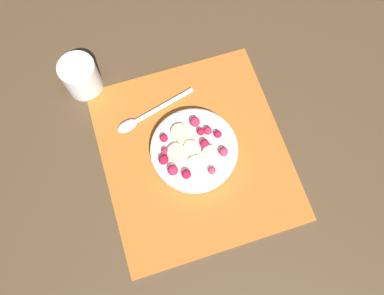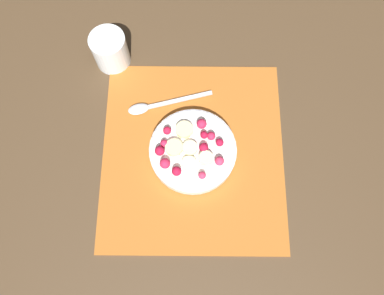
{
  "view_description": "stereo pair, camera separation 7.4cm",
  "coord_description": "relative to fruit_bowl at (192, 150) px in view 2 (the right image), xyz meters",
  "views": [
    {
      "loc": [
        -0.23,
        0.08,
        0.74
      ],
      "look_at": [
        0.0,
        0.0,
        0.04
      ],
      "focal_mm": 35.0,
      "sensor_mm": 36.0,
      "label": 1
    },
    {
      "loc": [
        -0.24,
        0.0,
        0.74
      ],
      "look_at": [
        0.0,
        0.0,
        0.04
      ],
      "focal_mm": 35.0,
      "sensor_mm": 36.0,
      "label": 2
    }
  ],
  "objects": [
    {
      "name": "ground_plane",
      "position": [
        -0.0,
        -0.0,
        -0.02
      ],
      "size": [
        3.0,
        3.0,
        0.0
      ],
      "primitive_type": "plane",
      "color": "#4C3823"
    },
    {
      "name": "placemat",
      "position": [
        -0.0,
        -0.0,
        -0.02
      ],
      "size": [
        0.41,
        0.37,
        0.01
      ],
      "color": "#B26023",
      "rests_on": "ground_plane"
    },
    {
      "name": "fruit_bowl",
      "position": [
        0.0,
        0.0,
        0.0
      ],
      "size": [
        0.18,
        0.18,
        0.05
      ],
      "color": "white",
      "rests_on": "placemat"
    },
    {
      "name": "spoon",
      "position": [
        0.1,
        0.08,
        -0.01
      ],
      "size": [
        0.06,
        0.18,
        0.01
      ],
      "rotation": [
        0.0,
        0.0,
        1.83
      ],
      "color": "silver",
      "rests_on": "placemat"
    },
    {
      "name": "drinking_glass",
      "position": [
        0.22,
        0.18,
        0.02
      ],
      "size": [
        0.08,
        0.08,
        0.08
      ],
      "color": "white",
      "rests_on": "ground_plane"
    }
  ]
}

